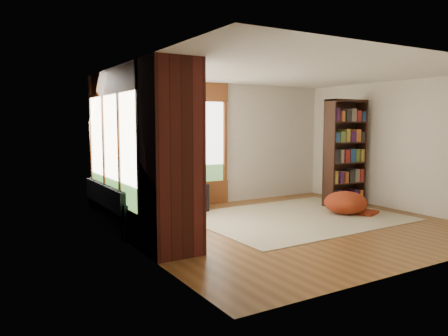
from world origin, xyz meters
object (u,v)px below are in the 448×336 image
sectional_sofa (147,204)px  dog_brindle (167,183)px  dog_tan (171,177)px  brick_chimney (170,158)px  bookshelf (345,153)px  area_rug (296,217)px  pouf (346,202)px

sectional_sofa → dog_brindle: dog_brindle is taller
sectional_sofa → dog_tan: bearing=-6.5°
dog_tan → dog_brindle: size_ratio=1.05×
brick_chimney → sectional_sofa: bearing=77.7°
sectional_sofa → bookshelf: (4.09, -0.83, 0.82)m
brick_chimney → area_rug: size_ratio=0.70×
area_rug → bookshelf: 2.02m
brick_chimney → dog_tan: bearing=66.1°
pouf → area_rug: bearing=166.8°
brick_chimney → dog_tan: brick_chimney is taller
pouf → dog_tan: 3.40m
bookshelf → dog_brindle: bearing=179.0°
area_rug → dog_brindle: bearing=169.1°
pouf → dog_tan: size_ratio=0.89×
sectional_sofa → dog_tan: (0.43, -0.07, 0.46)m
brick_chimney → pouf: bearing=8.4°
sectional_sofa → pouf: sectional_sofa is taller
area_rug → pouf: 1.08m
brick_chimney → pouf: (3.92, 0.58, -1.07)m
area_rug → bookshelf: bookshelf is taller
brick_chimney → dog_brindle: brick_chimney is taller
brick_chimney → area_rug: (2.90, 0.82, -1.29)m
dog_brindle → sectional_sofa: bearing=10.6°
pouf → dog_brindle: 3.54m
bookshelf → brick_chimney: bearing=-165.0°
area_rug → pouf: (1.03, -0.24, 0.23)m
dog_tan → pouf: bearing=-68.2°
bookshelf → area_rug: bearing=-166.6°
area_rug → pouf: size_ratio=4.56×
dog_tan → dog_brindle: dog_tan is taller
brick_chimney → sectional_sofa: (0.45, 2.05, -1.00)m
area_rug → dog_brindle: 2.56m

